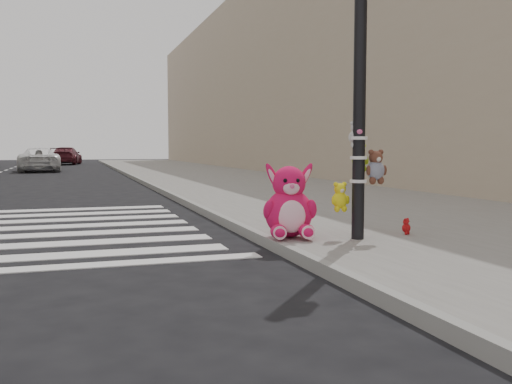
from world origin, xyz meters
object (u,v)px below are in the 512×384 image
object	(u,v)px
signal_pole	(360,113)
pink_bunny	(289,207)
red_teddy	(406,226)
car_white_near	(39,160)

from	to	relation	value
signal_pole	pink_bunny	bearing A→B (deg)	156.56
signal_pole	red_teddy	distance (m)	1.70
red_teddy	car_white_near	size ratio (longest dim) A/B	0.05
signal_pole	pink_bunny	xyz separation A→B (m)	(-0.83, 0.36, -1.22)
car_white_near	red_teddy	bearing A→B (deg)	99.98
pink_bunny	car_white_near	xyz separation A→B (m)	(-4.37, 26.48, 0.10)
pink_bunny	car_white_near	world-z (taller)	car_white_near
signal_pole	car_white_near	size ratio (longest dim) A/B	0.86
pink_bunny	car_white_near	bearing A→B (deg)	110.92
red_teddy	car_white_near	distance (m)	27.40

